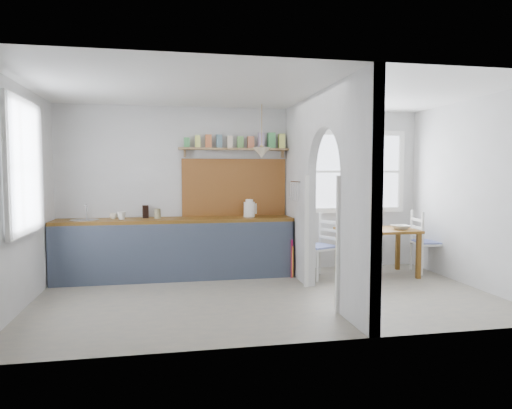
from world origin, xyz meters
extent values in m
cube|color=gray|center=(0.00, 0.00, 0.00)|extent=(5.80, 3.20, 0.01)
cube|color=silver|center=(0.00, 0.00, 2.60)|extent=(5.80, 3.20, 0.01)
cube|color=silver|center=(0.00, 1.60, 1.30)|extent=(5.80, 0.01, 2.60)
cube|color=silver|center=(0.00, -1.60, 1.30)|extent=(5.80, 0.01, 2.60)
cube|color=silver|center=(-2.90, 0.00, 1.30)|extent=(0.01, 3.20, 2.60)
cube|color=silver|center=(2.90, 0.00, 1.30)|extent=(0.01, 3.20, 2.60)
cube|color=silver|center=(0.70, -1.20, 1.30)|extent=(0.12, 0.80, 2.60)
cube|color=silver|center=(0.70, 1.00, 1.30)|extent=(0.12, 1.20, 2.60)
cube|color=silver|center=(0.70, -0.20, 2.08)|extent=(0.12, 1.20, 1.05)
cube|color=brown|center=(-1.13, 1.30, 0.88)|extent=(3.50, 0.60, 0.05)
cube|color=#4D576E|center=(-1.13, 1.01, 0.42)|extent=(3.50, 0.03, 0.85)
cube|color=black|center=(-1.13, 1.35, 0.42)|extent=(3.46, 0.45, 0.85)
cylinder|color=silver|center=(-2.43, 1.30, 0.89)|extent=(0.40, 0.40, 0.02)
cube|color=brown|center=(-0.20, 1.58, 1.35)|extent=(1.65, 0.03, 0.90)
cube|color=#A6814D|center=(-0.20, 1.49, 1.95)|extent=(1.75, 0.20, 0.03)
cube|color=#358A44|center=(-0.95, 1.49, 2.06)|extent=(0.09, 0.09, 0.18)
cube|color=#D3E359|center=(-0.78, 1.49, 2.06)|extent=(0.09, 0.09, 0.18)
cube|color=#B6582A|center=(-0.62, 1.49, 2.06)|extent=(0.09, 0.09, 0.18)
cube|color=#446674|center=(-0.45, 1.49, 2.06)|extent=(0.09, 0.09, 0.18)
cube|color=beige|center=(-0.29, 1.49, 2.06)|extent=(0.09, 0.09, 0.18)
cube|color=#528E3D|center=(-0.12, 1.49, 2.06)|extent=(0.09, 0.09, 0.18)
cube|color=#AC5935|center=(0.04, 1.49, 2.06)|extent=(0.09, 0.09, 0.18)
cube|color=#9380A3|center=(0.21, 1.49, 2.06)|extent=(0.09, 0.09, 0.18)
cube|color=#358A44|center=(0.37, 1.49, 2.06)|extent=(0.09, 0.09, 0.18)
cube|color=#D3E359|center=(0.54, 1.49, 2.06)|extent=(0.09, 0.09, 0.18)
cone|color=beige|center=(0.15, 1.15, 1.88)|extent=(0.26, 0.26, 0.16)
cylinder|color=silver|center=(0.61, 0.90, 1.45)|extent=(0.02, 0.50, 0.02)
imported|color=white|center=(-1.91, 1.28, 0.96)|extent=(0.14, 0.14, 0.12)
imported|color=white|center=(-2.03, 1.38, 0.94)|extent=(0.15, 0.15, 0.09)
cube|color=black|center=(-1.58, 1.46, 0.99)|extent=(0.10, 0.13, 0.19)
cylinder|color=gray|center=(-1.40, 1.32, 0.97)|extent=(0.10, 0.10, 0.15)
cube|color=#AE1247|center=(0.58, 0.98, 0.28)|extent=(0.02, 0.03, 0.60)
cube|color=orange|center=(0.58, 0.94, 0.25)|extent=(0.02, 0.03, 0.47)
imported|color=beige|center=(2.24, 0.79, 0.75)|extent=(0.29, 0.29, 0.07)
imported|color=#76A57D|center=(1.78, 0.75, 0.76)|extent=(0.10, 0.10, 0.08)
cylinder|color=black|center=(1.60, 0.79, 0.73)|extent=(0.18, 0.18, 0.01)
imported|color=#45294B|center=(1.99, 1.15, 0.80)|extent=(0.19, 0.19, 0.16)
camera|label=1|loc=(-1.22, -5.59, 1.58)|focal=32.00mm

